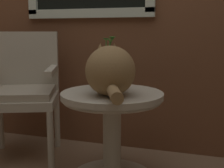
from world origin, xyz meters
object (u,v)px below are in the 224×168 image
at_px(wicker_chair, 23,87).
at_px(cat, 110,70).
at_px(wicker_side_table, 112,123).
at_px(pewter_vase_with_ivy, 106,73).

relative_size(wicker_chair, cat, 1.60).
bearing_deg(wicker_side_table, cat, -81.59).
bearing_deg(wicker_chair, pewter_vase_with_ivy, -9.31).
distance_m(wicker_side_table, wicker_chair, 0.78).
distance_m(cat, pewter_vase_with_ivy, 0.18).
xyz_separation_m(wicker_side_table, cat, (0.01, -0.07, 0.34)).
bearing_deg(pewter_vase_with_ivy, cat, -63.97).
height_order(wicker_side_table, wicker_chair, wicker_chair).
xyz_separation_m(wicker_side_table, pewter_vase_with_ivy, (-0.07, 0.09, 0.29)).
height_order(wicker_side_table, cat, cat).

